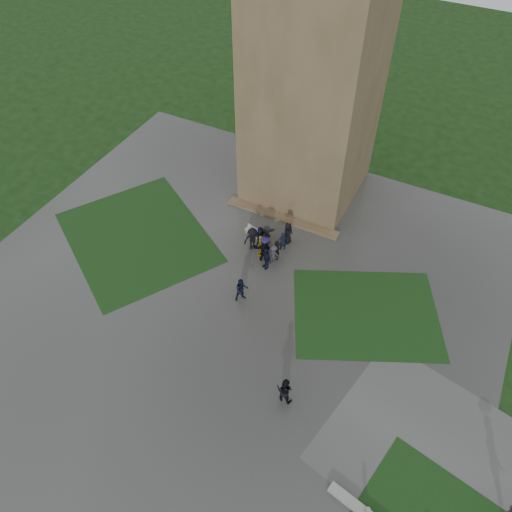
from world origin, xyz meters
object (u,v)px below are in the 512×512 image
at_px(bench, 253,231).
at_px(tower, 314,81).
at_px(pedestrian_mid, 242,290).
at_px(pedestrian_near, 285,390).

bearing_deg(bench, tower, 94.09).
xyz_separation_m(pedestrian_mid, pedestrian_near, (5.38, -5.11, 0.05)).
xyz_separation_m(tower, pedestrian_near, (6.33, -17.66, -8.02)).
bearing_deg(bench, pedestrian_mid, -56.84).
relative_size(bench, pedestrian_mid, 0.74).
distance_m(pedestrian_mid, pedestrian_near, 7.42).
bearing_deg(pedestrian_mid, bench, 66.39).
distance_m(tower, pedestrian_near, 20.40).
bearing_deg(pedestrian_mid, pedestrian_near, -87.32).
distance_m(bench, pedestrian_near, 13.01).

